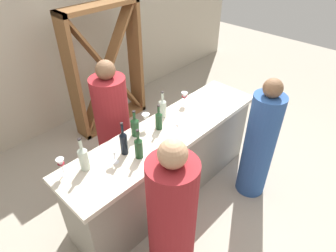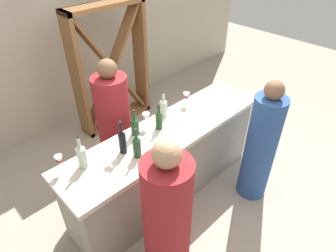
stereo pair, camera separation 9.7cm
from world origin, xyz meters
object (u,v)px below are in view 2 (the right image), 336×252
object	(u,v)px
wine_bottle_leftmost_clear_pale	(82,155)
wine_bottle_rightmost_olive_green	(159,120)
wine_bottle_second_right_olive_green	(135,125)
wine_glass_far_center	(59,161)
person_left_guest	(167,221)
wine_glass_near_right	(146,117)
wine_bottle_center_olive_green	(137,146)
wine_bottle_far_right_clear_pale	(163,107)
wine_rack	(111,68)
wine_glass_near_left	(177,126)
wine_glass_near_center	(112,152)
wine_bottle_second_left_near_black	(122,141)
person_center_guest	(260,147)
person_right_guest	(115,128)
wine_glass_far_left	(186,97)

from	to	relation	value
wine_bottle_leftmost_clear_pale	wine_bottle_rightmost_olive_green	size ratio (longest dim) A/B	1.18
wine_bottle_second_right_olive_green	wine_glass_far_center	distance (m)	0.78
wine_bottle_rightmost_olive_green	person_left_guest	distance (m)	1.02
person_left_guest	wine_glass_near_right	bearing A→B (deg)	-28.83
wine_bottle_center_olive_green	wine_bottle_far_right_clear_pale	size ratio (longest dim) A/B	1.01
wine_rack	wine_bottle_far_right_clear_pale	size ratio (longest dim) A/B	5.94
wine_glass_near_left	wine_glass_near_center	bearing A→B (deg)	167.43
wine_bottle_second_left_near_black	wine_bottle_center_olive_green	bearing A→B (deg)	-66.98
wine_bottle_second_left_near_black	person_left_guest	bearing A→B (deg)	-100.08
wine_bottle_second_left_near_black	wine_bottle_rightmost_olive_green	distance (m)	0.49
wine_rack	wine_bottle_leftmost_clear_pale	size ratio (longest dim) A/B	5.43
wine_bottle_second_right_olive_green	person_left_guest	bearing A→B (deg)	-114.03
wine_bottle_leftmost_clear_pale	wine_glass_far_center	size ratio (longest dim) A/B	1.87
wine_glass_far_center	wine_glass_near_right	bearing A→B (deg)	-0.56
wine_bottle_second_right_olive_green	person_center_guest	distance (m)	1.36
wine_glass_near_right	wine_glass_near_center	bearing A→B (deg)	-161.53
wine_glass_near_right	person_center_guest	bearing A→B (deg)	-46.40
wine_bottle_leftmost_clear_pale	person_right_guest	size ratio (longest dim) A/B	0.21
wine_bottle_second_right_olive_green	wine_glass_far_left	bearing A→B (deg)	1.67
wine_glass_near_center	wine_glass_far_center	distance (m)	0.44
wine_bottle_leftmost_clear_pale	wine_bottle_second_left_near_black	xyz separation A→B (m)	(0.36, -0.09, 0.00)
wine_bottle_second_right_olive_green	wine_glass_near_right	distance (m)	0.16
wine_glass_near_left	wine_glass_near_center	xyz separation A→B (m)	(-0.65, 0.15, -0.02)
wine_bottle_center_olive_green	wine_bottle_far_right_clear_pale	world-z (taller)	wine_bottle_center_olive_green
wine_bottle_second_left_near_black	wine_glass_far_left	bearing A→B (deg)	8.69
wine_glass_near_left	wine_glass_far_left	world-z (taller)	wine_glass_near_left
wine_glass_near_right	wine_glass_far_left	world-z (taller)	wine_glass_near_right
wine_bottle_leftmost_clear_pale	wine_glass_far_left	xyz separation A→B (m)	(1.37, 0.07, -0.02)
person_center_guest	wine_rack	bearing A→B (deg)	26.64
wine_glass_near_center	wine_glass_near_left	bearing A→B (deg)	-12.57
wine_bottle_rightmost_olive_green	wine_glass_near_left	bearing A→B (deg)	-81.30
person_left_guest	person_center_guest	bearing A→B (deg)	-87.63
wine_glass_near_center	person_left_guest	xyz separation A→B (m)	(0.01, -0.67, -0.32)
wine_glass_far_left	wine_glass_near_center	bearing A→B (deg)	-170.78
wine_glass_near_right	person_right_guest	bearing A→B (deg)	102.05
wine_glass_near_center	person_right_guest	distance (m)	0.84
wine_bottle_leftmost_clear_pale	wine_bottle_second_right_olive_green	world-z (taller)	wine_bottle_leftmost_clear_pale
wine_glass_near_left	person_center_guest	distance (m)	0.98
wine_glass_far_left	person_right_guest	world-z (taller)	person_right_guest
wine_glass_far_center	wine_bottle_second_right_olive_green	bearing A→B (deg)	-2.08
wine_bottle_rightmost_olive_green	person_right_guest	bearing A→B (deg)	106.81
wine_glass_near_center	person_center_guest	size ratio (longest dim) A/B	0.09
wine_glass_near_left	person_center_guest	world-z (taller)	person_center_guest
wine_bottle_second_right_olive_green	wine_bottle_center_olive_green	bearing A→B (deg)	-125.58
wine_glass_near_left	wine_glass_near_right	xyz separation A→B (m)	(-0.11, 0.33, -0.01)
wine_bottle_rightmost_olive_green	person_center_guest	xyz separation A→B (m)	(0.76, -0.76, -0.35)
wine_bottle_second_left_near_black	wine_bottle_far_right_clear_pale	world-z (taller)	wine_bottle_second_left_near_black
person_center_guest	person_right_guest	world-z (taller)	person_right_guest
wine_rack	person_left_guest	bearing A→B (deg)	-115.88
person_center_guest	wine_bottle_leftmost_clear_pale	bearing A→B (deg)	83.64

